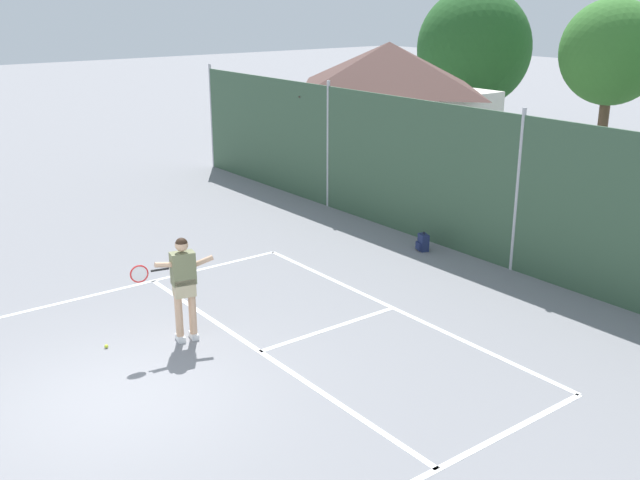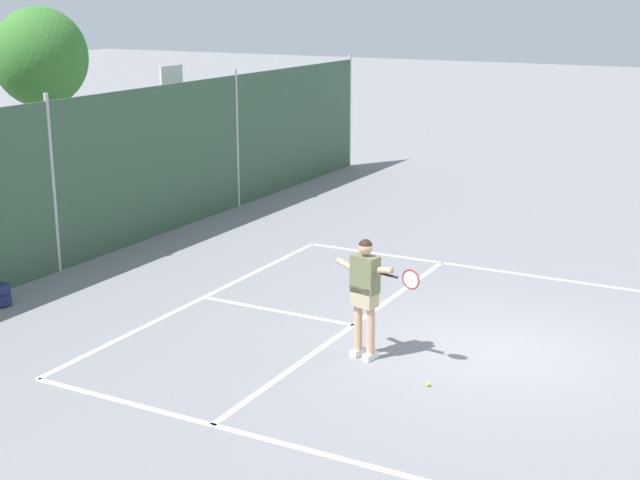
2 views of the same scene
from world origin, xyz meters
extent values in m
plane|color=gray|center=(0.00, 0.00, 0.00)|extent=(120.00, 120.00, 0.00)
cube|color=white|center=(0.00, 5.50, 0.00)|extent=(8.20, 0.10, 0.01)
cube|color=white|center=(-4.10, 0.00, 0.00)|extent=(0.10, 11.00, 0.01)
cube|color=white|center=(0.00, 2.48, 0.00)|extent=(8.20, 0.10, 0.01)
cube|color=white|center=(0.00, 3.96, 0.00)|extent=(0.10, 2.97, 0.01)
cube|color=#38563D|center=(0.00, 9.00, 1.68)|extent=(26.00, 0.05, 3.36)
cylinder|color=#B2B2B7|center=(-13.00, 9.00, 1.76)|extent=(0.09, 0.09, 3.51)
cylinder|color=#B2B2B7|center=(-6.50, 9.00, 1.76)|extent=(0.09, 0.09, 3.51)
cylinder|color=#B2B2B7|center=(0.00, 9.00, 1.76)|extent=(0.09, 0.09, 3.51)
cube|color=silver|center=(-7.80, 12.39, 1.47)|extent=(5.45, 4.56, 2.94)
pyramid|color=#513833|center=(-7.80, 12.39, 3.65)|extent=(5.89, 4.92, 1.42)
cylinder|color=brown|center=(-11.46, 20.41, 0.80)|extent=(0.36, 0.36, 1.61)
ellipsoid|color=#235623|center=(-11.46, 20.41, 3.67)|extent=(4.84, 4.36, 4.84)
cylinder|color=brown|center=(-5.25, 20.41, 1.15)|extent=(0.36, 0.36, 2.30)
ellipsoid|color=#38752D|center=(-5.25, 20.41, 3.85)|extent=(3.63, 3.27, 3.63)
cube|color=silver|center=(-1.14, 1.85, 0.05)|extent=(0.28, 0.17, 0.10)
cube|color=silver|center=(-1.19, 1.61, 0.05)|extent=(0.28, 0.17, 0.10)
cylinder|color=tan|center=(-1.14, 1.85, 0.51)|extent=(0.13, 0.13, 0.82)
cylinder|color=tan|center=(-1.19, 1.61, 0.51)|extent=(0.13, 0.13, 0.82)
cube|color=tan|center=(-1.16, 1.73, 0.98)|extent=(0.31, 0.40, 0.32)
cube|color=#6B704C|center=(-1.16, 1.73, 1.32)|extent=(0.32, 0.44, 0.56)
sphere|color=tan|center=(-1.16, 1.73, 1.73)|extent=(0.22, 0.22, 0.22)
sphere|color=black|center=(-1.16, 1.73, 1.75)|extent=(0.21, 0.21, 0.21)
cylinder|color=tan|center=(-1.18, 1.53, 1.42)|extent=(0.21, 0.56, 0.17)
cylinder|color=tan|center=(-1.10, 2.00, 1.37)|extent=(0.20, 0.51, 0.22)
cylinder|color=black|center=(-1.20, 1.33, 1.37)|extent=(0.10, 0.30, 0.04)
torus|color=red|center=(-1.23, 0.98, 1.37)|extent=(0.09, 0.30, 0.30)
cylinder|color=silver|center=(-1.23, 0.98, 1.37)|extent=(0.06, 0.26, 0.26)
sphere|color=#CCE033|center=(-1.70, 0.48, 0.03)|extent=(0.07, 0.07, 0.07)
cube|color=navy|center=(-2.07, 8.37, 0.20)|extent=(0.33, 0.27, 0.40)
cube|color=navy|center=(-2.11, 8.26, 0.12)|extent=(0.23, 0.14, 0.18)
torus|color=black|center=(-2.07, 8.37, 0.42)|extent=(0.09, 0.05, 0.09)
camera|label=1|loc=(9.53, -3.54, 5.66)|focal=41.65mm
camera|label=2|loc=(-12.71, -3.69, 5.31)|focal=50.71mm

